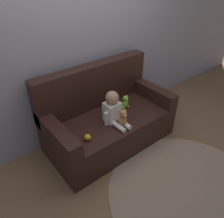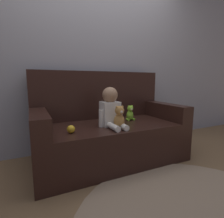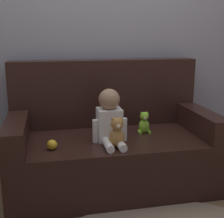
{
  "view_description": "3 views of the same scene",
  "coord_description": "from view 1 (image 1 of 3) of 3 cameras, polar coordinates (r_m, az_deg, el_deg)",
  "views": [
    {
      "loc": [
        -1.44,
        -1.83,
        2.08
      ],
      "look_at": [
        -0.04,
        -0.09,
        0.6
      ],
      "focal_mm": 35.0,
      "sensor_mm": 36.0,
      "label": 1
    },
    {
      "loc": [
        -0.82,
        -1.78,
        0.91
      ],
      "look_at": [
        0.0,
        -0.04,
        0.61
      ],
      "focal_mm": 28.0,
      "sensor_mm": 36.0,
      "label": 2
    },
    {
      "loc": [
        -0.51,
        -2.4,
        1.27
      ],
      "look_at": [
        -0.03,
        -0.11,
        0.7
      ],
      "focal_mm": 50.0,
      "sensor_mm": 36.0,
      "label": 3
    }
  ],
  "objects": [
    {
      "name": "person_baby",
      "position": [
        2.65,
        0.31,
        -0.06
      ],
      "size": [
        0.27,
        0.37,
        0.41
      ],
      "color": "white",
      "rests_on": "couch"
    },
    {
      "name": "toy_ball",
      "position": [
        2.47,
        -6.44,
        -7.36
      ],
      "size": [
        0.07,
        0.07,
        0.07
      ],
      "color": "gold",
      "rests_on": "couch"
    },
    {
      "name": "plush_toy_side",
      "position": [
        2.97,
        3.47,
        1.82
      ],
      "size": [
        0.11,
        0.08,
        0.18
      ],
      "color": "#8CD133",
      "rests_on": "couch"
    },
    {
      "name": "couch",
      "position": [
        2.95,
        -1.36,
        -2.55
      ],
      "size": [
        1.67,
        0.87,
        1.04
      ],
      "color": "black",
      "rests_on": "ground_plane"
    },
    {
      "name": "ground_plane",
      "position": [
        3.13,
        -0.47,
        -8.28
      ],
      "size": [
        12.0,
        12.0,
        0.0
      ],
      "primitive_type": "plane",
      "color": "brown"
    },
    {
      "name": "wall_back",
      "position": [
        2.87,
        -7.38,
        17.4
      ],
      "size": [
        8.0,
        0.05,
        2.6
      ],
      "color": "#93939E",
      "rests_on": "ground_plane"
    },
    {
      "name": "teddy_bear_brown",
      "position": [
        2.61,
        2.85,
        -2.59
      ],
      "size": [
        0.14,
        0.11,
        0.24
      ],
      "color": "#AD7A3D",
      "rests_on": "couch"
    },
    {
      "name": "floor_rug",
      "position": [
        2.69,
        19.55,
        -19.9
      ],
      "size": [
        1.78,
        1.78,
        0.01
      ],
      "color": "gray",
      "rests_on": "ground_plane"
    }
  ]
}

